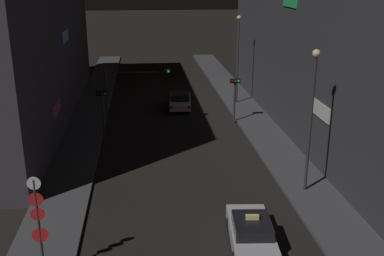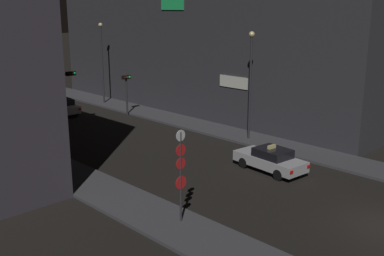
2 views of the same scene
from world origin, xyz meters
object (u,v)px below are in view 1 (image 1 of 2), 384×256
(far_car, at_px, (180,101))
(traffic_light_left_kerb, at_px, (103,106))
(traffic_light_right_kerb, at_px, (235,91))
(sign_pole_left, at_px, (38,221))
(taxi, at_px, (251,233))
(traffic_light_overhead, at_px, (133,84))
(street_lamp_near_block, at_px, (312,108))
(street_lamp_far_block, at_px, (238,51))

(far_car, relative_size, traffic_light_left_kerb, 1.16)
(traffic_light_right_kerb, bearing_deg, sign_pole_left, -120.69)
(taxi, bearing_deg, traffic_light_right_kerb, 81.14)
(traffic_light_left_kerb, relative_size, sign_pole_left, 0.94)
(traffic_light_overhead, xyz_separation_m, sign_pole_left, (-3.36, -18.91, -0.80))
(street_lamp_near_block, bearing_deg, traffic_light_overhead, 126.58)
(far_car, xyz_separation_m, street_lamp_near_block, (5.36, -17.34, 4.09))
(traffic_light_left_kerb, height_order, traffic_light_right_kerb, traffic_light_left_kerb)
(taxi, xyz_separation_m, traffic_light_right_kerb, (2.76, 17.68, 1.92))
(traffic_light_overhead, xyz_separation_m, street_lamp_far_block, (9.27, 5.77, 1.45))
(far_car, bearing_deg, traffic_light_overhead, -130.13)
(traffic_light_overhead, xyz_separation_m, traffic_light_right_kerb, (7.92, 0.09, -0.75))
(far_car, distance_m, traffic_light_right_kerb, 6.38)
(street_lamp_near_block, bearing_deg, far_car, 107.19)
(taxi, xyz_separation_m, street_lamp_near_block, (4.19, 4.99, 4.09))
(sign_pole_left, bearing_deg, traffic_light_right_kerb, 59.31)
(street_lamp_far_block, bearing_deg, traffic_light_overhead, -148.10)
(traffic_light_right_kerb, bearing_deg, street_lamp_near_block, -83.57)
(traffic_light_right_kerb, bearing_deg, traffic_light_left_kerb, -158.49)
(far_car, distance_m, sign_pole_left, 24.83)
(traffic_light_right_kerb, bearing_deg, street_lamp_far_block, 76.65)
(taxi, height_order, far_car, taxi)
(far_car, distance_m, traffic_light_left_kerb, 10.71)
(taxi, xyz_separation_m, traffic_light_overhead, (-5.17, 17.59, 2.67))
(traffic_light_left_kerb, xyz_separation_m, street_lamp_near_block, (11.42, -8.76, 2.00))
(traffic_light_left_kerb, bearing_deg, street_lamp_near_block, -37.48)
(traffic_light_overhead, relative_size, street_lamp_near_block, 0.65)
(traffic_light_overhead, xyz_separation_m, traffic_light_left_kerb, (-2.07, -3.85, -0.58))
(traffic_light_overhead, bearing_deg, far_car, 49.87)
(traffic_light_right_kerb, bearing_deg, traffic_light_overhead, -179.34)
(far_car, relative_size, sign_pole_left, 1.09)
(far_car, bearing_deg, taxi, -86.98)
(traffic_light_overhead, distance_m, traffic_light_right_kerb, 7.96)
(far_car, height_order, street_lamp_near_block, street_lamp_near_block)
(taxi, height_order, street_lamp_far_block, street_lamp_far_block)
(taxi, distance_m, sign_pole_left, 8.83)
(sign_pole_left, height_order, street_lamp_near_block, street_lamp_near_block)
(sign_pole_left, bearing_deg, taxi, 8.83)
(far_car, xyz_separation_m, sign_pole_left, (-7.35, -23.65, 1.87))
(far_car, height_order, sign_pole_left, sign_pole_left)
(traffic_light_left_kerb, height_order, street_lamp_far_block, street_lamp_far_block)
(sign_pole_left, xyz_separation_m, street_lamp_near_block, (12.71, 6.31, 2.22))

